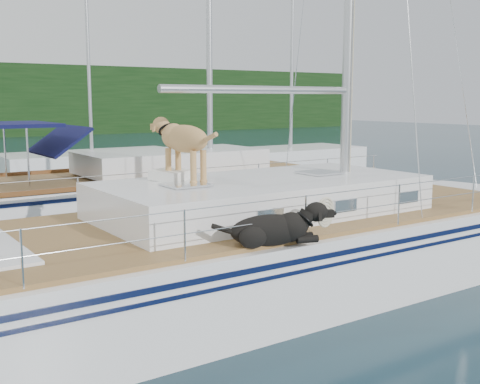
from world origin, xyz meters
TOP-DOWN VIEW (x-y plane):
  - ground at (0.00, 0.00)m, footprint 120.00×120.00m
  - main_sailboat at (0.09, -0.00)m, footprint 12.00×4.04m
  - neighbor_sailboat at (1.57, 6.57)m, footprint 11.00×3.50m
  - bg_boat_center at (4.00, 16.00)m, footprint 7.20×3.00m
  - bg_boat_east at (12.00, 13.00)m, footprint 6.40×3.00m

SIDE VIEW (x-z plane):
  - ground at x=0.00m, z-range 0.00..0.00m
  - bg_boat_center at x=4.00m, z-range -5.37..6.28m
  - bg_boat_east at x=12.00m, z-range -5.37..6.28m
  - neighbor_sailboat at x=1.57m, z-range -6.02..7.28m
  - main_sailboat at x=0.09m, z-range -6.32..7.69m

